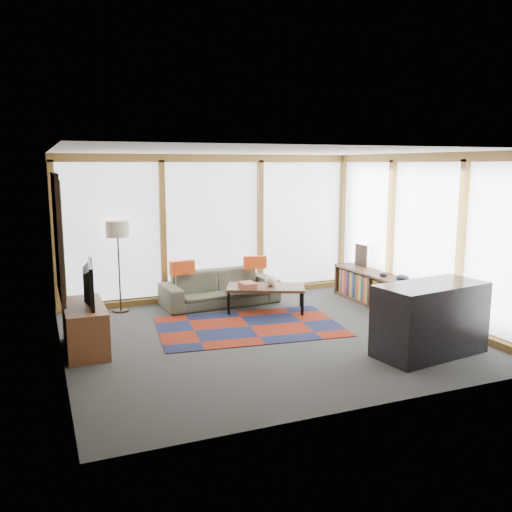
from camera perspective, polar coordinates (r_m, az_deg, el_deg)
name	(u,v)px	position (r m, az deg, el deg)	size (l,w,h in m)	color
ground	(267,336)	(7.83, 1.12, -8.42)	(5.50, 5.50, 0.00)	#2F2F2C
room_envelope	(282,224)	(8.21, 2.77, 3.43)	(5.52, 5.02, 2.62)	#473C36
rug	(249,326)	(8.25, -0.70, -7.42)	(2.71, 1.75, 0.01)	#661A0B
sofa	(220,288)	(9.50, -3.82, -3.36)	(2.02, 0.79, 0.59)	#3F4130
pillow_left	(182,268)	(9.23, -7.78, -1.21)	(0.42, 0.13, 0.23)	#D24416
pillow_right	(255,262)	(9.65, -0.12, -0.67)	(0.41, 0.12, 0.22)	#D24416
floor_lamp	(119,267)	(9.20, -14.22, -1.09)	(0.38, 0.38, 1.52)	#332718
coffee_table	(266,299)	(9.06, 1.03, -4.51)	(1.28, 0.64, 0.43)	#382317
book_stack	(247,285)	(8.86, -0.90, -3.11)	(0.23, 0.29, 0.10)	brown
vase	(271,281)	(9.02, 1.56, -2.61)	(0.21, 0.21, 0.18)	beige
bookshelf	(378,290)	(9.56, 12.76, -3.56)	(0.41, 2.27, 0.57)	#382317
bowl_a	(402,278)	(9.04, 15.14, -2.23)	(0.22, 0.22, 0.11)	black
bowl_b	(384,274)	(9.33, 13.28, -1.89)	(0.15, 0.15, 0.07)	black
shelf_picture	(361,255)	(10.18, 11.00, 0.07)	(0.04, 0.30, 0.40)	black
tv_console	(85,327)	(7.54, -17.57, -7.18)	(0.51, 1.22, 0.61)	brown
television	(83,284)	(7.42, -17.71, -2.81)	(0.96, 0.13, 0.55)	black
bar_counter	(430,319)	(7.35, 17.86, -6.34)	(1.46, 0.68, 0.93)	black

